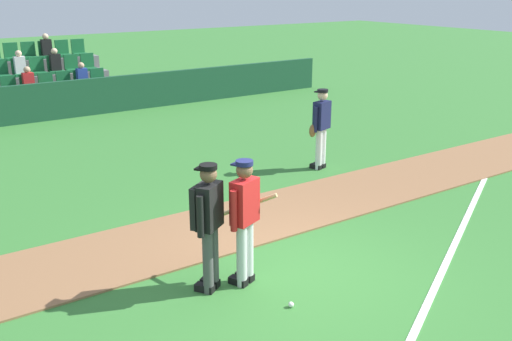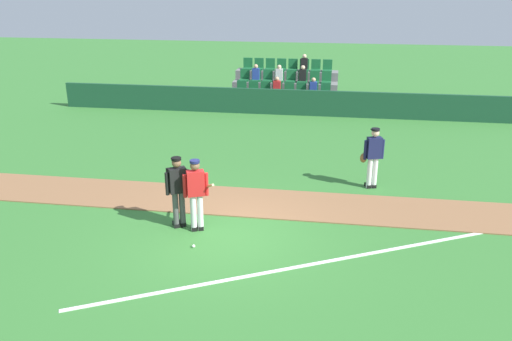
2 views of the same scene
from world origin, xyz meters
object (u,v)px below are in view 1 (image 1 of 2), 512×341
umpire_home_plate (208,220)px  runner_navy_jersey (321,126)px  baseball (291,305)px  batter_red_jersey (245,218)px

umpire_home_plate → runner_navy_jersey: same height
baseball → umpire_home_plate: bearing=122.1°
runner_navy_jersey → batter_red_jersey: bearing=-141.3°
runner_navy_jersey → baseball: runner_navy_jersey is taller
batter_red_jersey → umpire_home_plate: bearing=165.5°
runner_navy_jersey → umpire_home_plate: bearing=-145.3°
batter_red_jersey → runner_navy_jersey: (4.19, 3.36, -0.01)m
runner_navy_jersey → baseball: bearing=-133.9°
batter_red_jersey → umpire_home_plate: 0.50m
batter_red_jersey → baseball: size_ratio=23.78×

